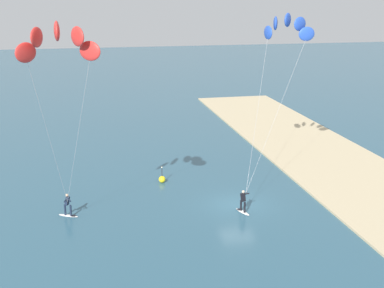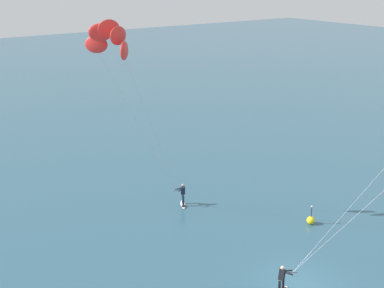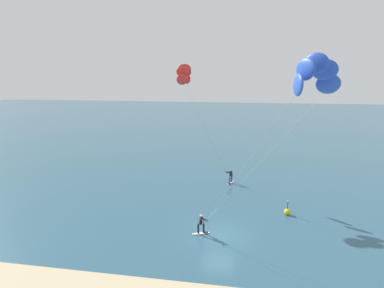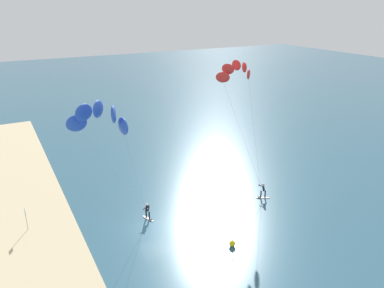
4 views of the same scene
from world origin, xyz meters
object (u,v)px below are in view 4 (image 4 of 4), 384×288
Objects in this scene: kitesurfer_mid_water at (237,76)px; marker_buoy at (232,243)px; kitesurfer_nearshore at (103,124)px; beach_flag at (26,215)px.

marker_buoy is (10.61, -7.30, -11.71)m from kitesurfer_mid_water.
kitesurfer_nearshore is 9.88× the size of marker_buoy.
kitesurfer_nearshore is 15.23m from marker_buoy.
kitesurfer_mid_water is 17.41m from marker_buoy.
kitesurfer_mid_water reaches higher than marker_buoy.
kitesurfer_mid_water is 24.49m from beach_flag.
kitesurfer_mid_water is at bearing 90.34° from beach_flag.
beach_flag reaches higher than marker_buoy.
beach_flag is (0.13, -22.22, -10.30)m from kitesurfer_mid_water.
kitesurfer_nearshore reaches higher than marker_buoy.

